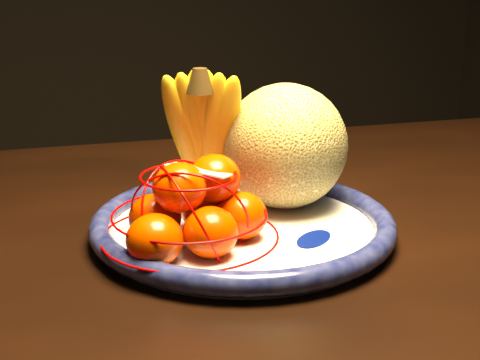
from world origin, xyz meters
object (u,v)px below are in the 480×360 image
object	(u,v)px
dining_table	(275,259)
fruit_bowl	(243,225)
cantaloupe	(285,146)
banana_bunch	(204,131)
mandarin_bag	(194,212)

from	to	relation	value
dining_table	fruit_bowl	xyz separation A→B (m)	(-0.08, -0.08, 0.09)
fruit_bowl	cantaloupe	world-z (taller)	cantaloupe
cantaloupe	banana_bunch	xyz separation A→B (m)	(-0.10, 0.04, 0.02)
dining_table	cantaloupe	bearing A→B (deg)	-91.33
banana_bunch	mandarin_bag	distance (m)	0.15
dining_table	banana_bunch	distance (m)	0.22
fruit_bowl	cantaloupe	size ratio (longest dim) A/B	2.28
cantaloupe	mandarin_bag	bearing A→B (deg)	-149.32
dining_table	fruit_bowl	world-z (taller)	fruit_bowl
dining_table	fruit_bowl	distance (m)	0.15
cantaloupe	banana_bunch	world-z (taller)	banana_bunch
cantaloupe	banana_bunch	bearing A→B (deg)	160.27
banana_bunch	mandarin_bag	size ratio (longest dim) A/B	0.85
dining_table	mandarin_bag	bearing A→B (deg)	-138.23
fruit_bowl	dining_table	bearing A→B (deg)	46.19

